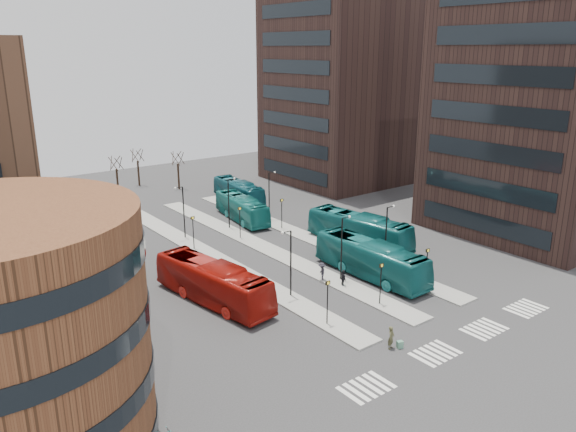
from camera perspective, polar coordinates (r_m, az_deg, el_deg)
ground at (r=41.94m, az=20.03°, el=-14.74°), size 160.00×160.00×0.00m
island_left at (r=59.21m, az=-7.33°, el=-4.32°), size 2.50×45.00×0.15m
island_mid at (r=62.21m, az=-2.56°, el=-3.14°), size 2.50×45.00×0.15m
island_right at (r=65.62m, az=1.74°, el=-2.06°), size 2.50×45.00×0.15m
suitcase at (r=43.08m, az=11.29°, el=-12.68°), size 0.53×0.47×0.54m
red_bus at (r=49.09m, az=-7.63°, el=-6.70°), size 4.89×13.24×3.60m
teal_bus_a at (r=54.42m, az=8.42°, el=-4.36°), size 3.08×12.85×3.58m
teal_bus_b at (r=71.74m, az=-4.71°, el=0.78°), size 4.25×11.55×3.14m
teal_bus_c at (r=62.87m, az=7.25°, el=-1.39°), size 4.71×13.22×3.60m
teal_bus_d at (r=80.32m, az=-5.04°, el=2.51°), size 3.68×11.50×3.15m
traveller at (r=42.59m, az=10.43°, el=-12.05°), size 0.75×0.62×1.77m
commuter_a at (r=48.06m, az=-1.95°, el=-8.43°), size 0.75×0.59×1.53m
commuter_b at (r=52.22m, az=5.63°, el=-6.31°), size 0.67×1.05×1.66m
commuter_c at (r=53.22m, az=3.45°, el=-5.69°), size 1.21×1.38×1.85m
bicycle_far at (r=35.81m, az=-14.34°, el=-19.33°), size 1.62×0.82×0.81m
crosswalk_stripes at (r=45.08m, az=16.95°, el=-12.10°), size 22.35×2.40×0.01m
tower_near at (r=72.19m, az=24.58°, el=10.32°), size 20.12×20.00×30.00m
tower_far at (r=93.20m, az=5.59°, el=12.82°), size 20.12×20.00×30.00m
sign_poles at (r=55.91m, az=1.20°, el=-2.91°), size 12.45×22.12×3.65m
lamp_posts at (r=59.91m, az=-1.00°, el=-0.38°), size 14.04×20.24×6.12m
bare_trees at (r=89.55m, az=-14.34°, el=4.29°), size 10.97×8.14×5.90m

